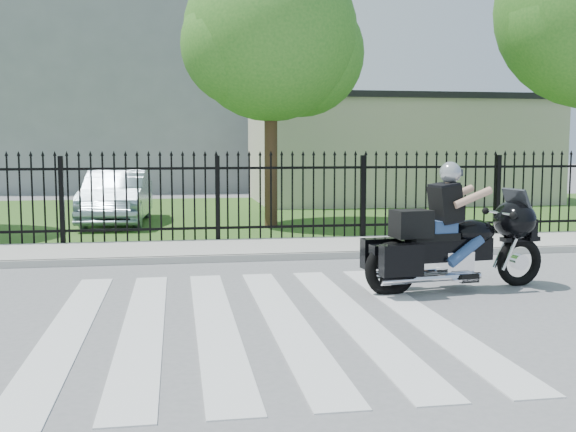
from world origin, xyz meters
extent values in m
plane|color=slate|center=(0.00, 0.00, 0.00)|extent=(120.00, 120.00, 0.00)
cube|color=#ADAAA3|center=(0.00, 5.00, 0.06)|extent=(40.00, 2.00, 0.12)
cube|color=#ADAAA3|center=(0.00, 4.00, 0.06)|extent=(40.00, 0.12, 0.12)
cube|color=#355F20|center=(0.00, 12.00, 0.01)|extent=(40.00, 12.00, 0.02)
cube|color=black|center=(0.00, 6.00, 0.35)|extent=(26.00, 0.04, 0.05)
cube|color=black|center=(0.00, 6.00, 1.55)|extent=(26.00, 0.04, 0.05)
cylinder|color=#382316|center=(1.50, 9.00, 2.08)|extent=(0.32, 0.32, 4.16)
sphere|color=#2D6F1F|center=(1.50, 9.00, 4.68)|extent=(4.20, 4.20, 4.20)
cube|color=#BAB19B|center=(7.00, 16.00, 1.75)|extent=(10.00, 6.00, 3.50)
cube|color=black|center=(7.00, 16.00, 3.60)|extent=(10.20, 6.20, 0.20)
cube|color=gray|center=(-3.00, 26.00, 6.00)|extent=(15.00, 10.00, 12.00)
torus|color=black|center=(4.02, 1.36, 0.34)|extent=(0.72, 0.23, 0.71)
torus|color=black|center=(2.02, 1.10, 0.34)|extent=(0.77, 0.25, 0.75)
cube|color=black|center=(2.84, 1.21, 0.57)|extent=(1.36, 0.42, 0.31)
ellipsoid|color=black|center=(3.25, 1.26, 0.81)|extent=(0.69, 0.49, 0.34)
cube|color=black|center=(2.64, 1.18, 0.76)|extent=(0.71, 0.41, 0.10)
cube|color=silver|center=(3.00, 1.23, 0.39)|extent=(0.45, 0.36, 0.31)
ellipsoid|color=black|center=(3.92, 1.35, 0.95)|extent=(0.65, 0.81, 0.56)
cube|color=black|center=(2.31, 1.14, 0.95)|extent=(0.54, 0.45, 0.37)
cube|color=navy|center=(2.76, 1.20, 0.89)|extent=(0.39, 0.35, 0.19)
sphere|color=#A5A8AD|center=(2.88, 1.21, 1.63)|extent=(0.30, 0.30, 0.30)
imported|color=#8DA4B2|center=(-2.31, 10.08, 0.70)|extent=(1.63, 4.20, 1.36)
camera|label=1|loc=(-0.81, -7.48, 2.00)|focal=42.00mm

